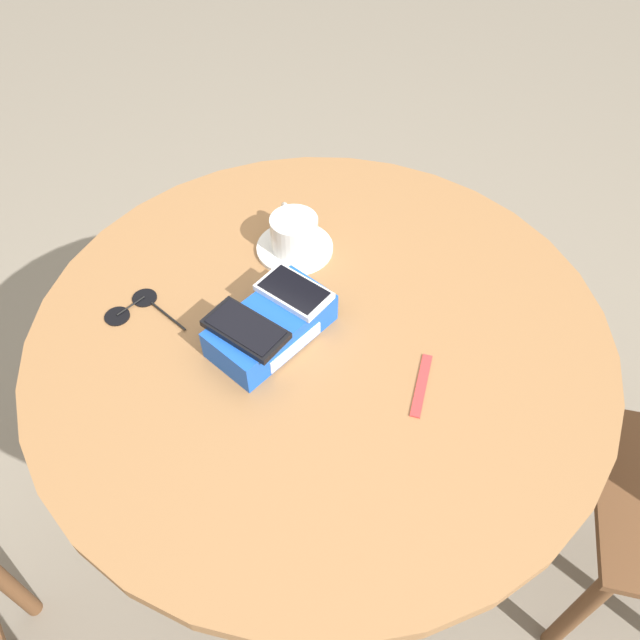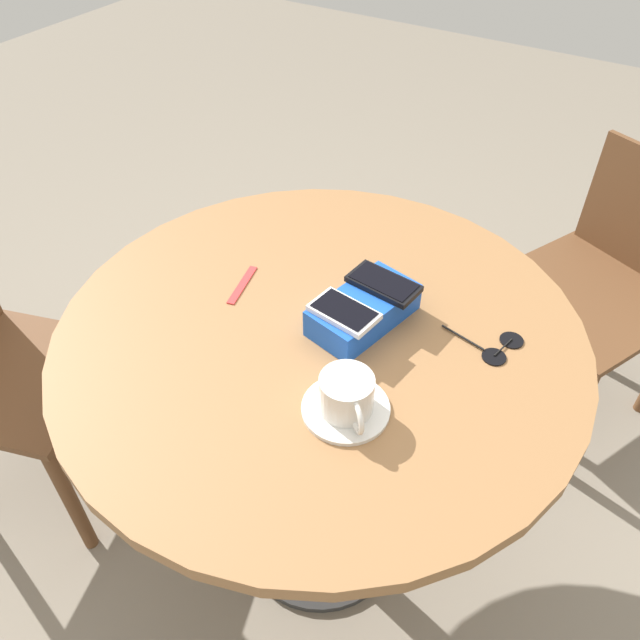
% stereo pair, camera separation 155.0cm
% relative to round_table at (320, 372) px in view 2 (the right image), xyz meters
% --- Properties ---
extents(ground_plane, '(8.00, 8.00, 0.00)m').
position_rel_round_table_xyz_m(ground_plane, '(0.00, 0.00, -0.66)').
color(ground_plane, gray).
extents(round_table, '(1.01, 1.01, 0.78)m').
position_rel_round_table_xyz_m(round_table, '(0.00, 0.00, 0.00)').
color(round_table, '#2D2D2D').
rests_on(round_table, ground_plane).
extents(phone_box, '(0.23, 0.15, 0.06)m').
position_rel_round_table_xyz_m(phone_box, '(-0.06, 0.06, 0.15)').
color(phone_box, blue).
rests_on(phone_box, round_table).
extents(phone_black, '(0.08, 0.14, 0.01)m').
position_rel_round_table_xyz_m(phone_black, '(-0.11, 0.07, 0.19)').
color(phone_black, black).
rests_on(phone_black, phone_box).
extents(phone_white, '(0.09, 0.13, 0.01)m').
position_rel_round_table_xyz_m(phone_white, '(-0.00, 0.05, 0.19)').
color(phone_white, silver).
rests_on(phone_white, phone_box).
extents(saucer, '(0.15, 0.15, 0.01)m').
position_rel_round_table_xyz_m(saucer, '(0.15, 0.14, 0.13)').
color(saucer, silver).
rests_on(saucer, round_table).
extents(coffee_cup, '(0.10, 0.11, 0.07)m').
position_rel_round_table_xyz_m(coffee_cup, '(0.15, 0.14, 0.17)').
color(coffee_cup, silver).
rests_on(coffee_cup, saucer).
extents(lanyard_strap, '(0.12, 0.05, 0.00)m').
position_rel_round_table_xyz_m(lanyard_strap, '(-0.02, -0.20, 0.13)').
color(lanyard_strap, red).
rests_on(lanyard_strap, round_table).
extents(sunglasses, '(0.10, 0.15, 0.01)m').
position_rel_round_table_xyz_m(sunglasses, '(-0.13, 0.31, 0.13)').
color(sunglasses, black).
rests_on(sunglasses, round_table).
extents(chair_near_window, '(0.60, 0.60, 0.79)m').
position_rel_round_table_xyz_m(chair_near_window, '(-0.88, 0.41, -0.22)').
color(chair_near_window, brown).
rests_on(chair_near_window, ground_plane).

